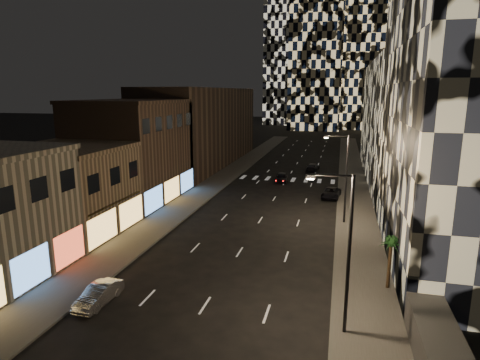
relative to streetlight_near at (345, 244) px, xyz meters
The scene contains 17 objects.
sidewalk_left 44.33m from the streetlight_near, 114.65° to the left, with size 4.00×120.00×0.15m, color #47443F.
sidewalk_right 40.38m from the streetlight_near, 87.64° to the left, with size 4.00×120.00×0.15m, color #47443F.
curb_left 43.50m from the streetlight_near, 112.12° to the left, with size 0.20×120.00×0.15m, color #4C4C47.
curb_right 40.35m from the streetlight_near, 90.65° to the left, with size 0.20×120.00×0.15m, color #4C4C47.
retail_tan 27.67m from the streetlight_near, 156.55° to the left, with size 10.00×10.00×8.00m, color #84684F.
retail_brown 34.58m from the streetlight_near, 137.17° to the left, with size 10.00×15.00×12.00m, color brown.
retail_filler_left 56.09m from the streetlight_near, 116.89° to the left, with size 10.00×40.00×14.00m, color brown.
midrise_base 15.51m from the streetlight_near, 74.78° to the left, with size 0.60×25.00×3.00m, color #383838.
plinth_right 6.67m from the streetlight_near, 23.29° to the right, with size 2.00×8.00×2.00m, color #383838.
midrise_filler_right 48.56m from the streetlight_near, 76.08° to the left, with size 16.00×40.00×18.00m, color #232326.
streetlight_near is the anchor object (origin of this frame).
streetlight_far 20.00m from the streetlight_near, 90.00° to the left, with size 2.55×0.25×9.00m.
car_silver_parked 15.74m from the streetlight_near, behind, with size 1.33×3.81×1.25m, color #A4A5AA.
car_dark_midlane 39.19m from the streetlight_near, 103.15° to the left, with size 1.68×4.16×1.42m, color black.
car_dark_oncoming 48.55m from the streetlight_near, 95.88° to the left, with size 1.79×4.40×1.28m, color black.
car_dark_rightlane 30.61m from the streetlight_near, 92.57° to the left, with size 2.11×4.57×1.27m, color black.
palm_tree 7.20m from the streetlight_near, 62.75° to the left, with size 1.88×1.84×3.68m.
Camera 1 is at (7.85, -10.95, 13.28)m, focal length 30.00 mm.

